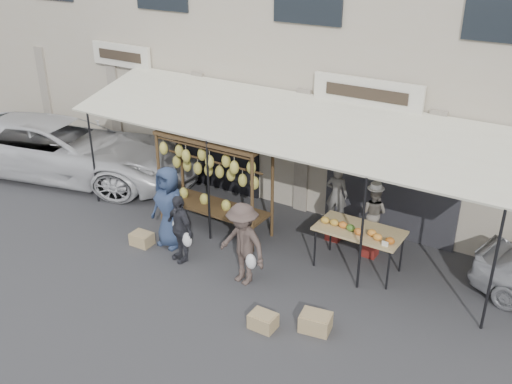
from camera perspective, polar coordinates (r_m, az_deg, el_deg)
ground_plane at (r=11.43m, az=-3.98°, el=-8.40°), size 90.00×90.00×0.00m
shophouse at (r=15.45m, az=10.41°, el=14.85°), size 24.00×6.15×7.30m
awning at (r=12.02m, az=2.13°, el=7.05°), size 10.00×2.35×2.92m
banana_rack at (r=12.40m, az=-4.37°, el=2.59°), size 2.60×0.90×2.24m
produce_table at (r=11.34m, az=10.22°, el=-3.88°), size 1.70×0.90×1.04m
vendor_left at (r=12.28m, az=8.07°, el=-0.26°), size 0.52×0.38×1.31m
vendor_right at (r=11.83m, az=11.68°, el=-2.06°), size 0.61×0.50×1.16m
customer_left at (r=12.17m, az=-8.67°, el=-1.51°), size 0.92×0.64×1.81m
customer_mid at (r=11.68m, az=-7.64°, el=-3.60°), size 0.92×0.62×1.46m
customer_right at (r=10.82m, az=-1.36°, el=-5.23°), size 1.17×0.79×1.67m
stool_left at (r=12.67m, az=7.84°, el=-3.81°), size 0.31×0.31×0.43m
stool_right at (r=12.20m, az=11.36°, el=-5.37°), size 0.32×0.32×0.42m
crate_near_a at (r=10.04m, az=0.71°, el=-12.77°), size 0.46×0.35×0.27m
crate_near_b at (r=10.03m, az=5.98°, el=-12.82°), size 0.58×0.48×0.31m
crate_far at (r=12.63m, az=-11.34°, el=-4.62°), size 0.47×0.37×0.27m
van at (r=16.44m, az=-19.25°, el=5.46°), size 5.99×3.83×2.31m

